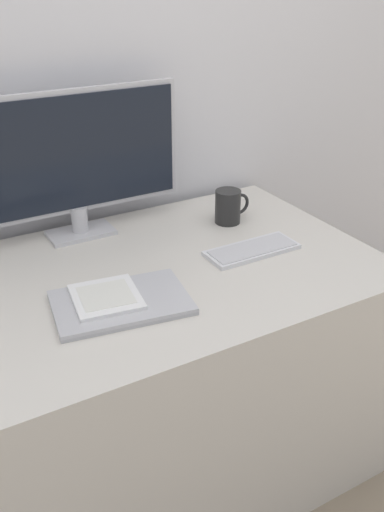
% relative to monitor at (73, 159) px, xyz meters
% --- Properties ---
extents(ground_plane, '(10.00, 10.00, 0.00)m').
position_rel_monitor_xyz_m(ground_plane, '(0.08, -0.44, -0.94)').
color(ground_plane, gray).
extents(wall_back, '(3.60, 0.05, 2.40)m').
position_rel_monitor_xyz_m(wall_back, '(0.08, 0.14, 0.26)').
color(wall_back, silver).
rests_on(wall_back, ground_plane).
extents(desk, '(1.22, 0.77, 0.71)m').
position_rel_monitor_xyz_m(desk, '(0.08, -0.31, -0.59)').
color(desk, beige).
rests_on(desk, ground_plane).
extents(monitor, '(0.64, 0.11, 0.42)m').
position_rel_monitor_xyz_m(monitor, '(0.00, 0.00, 0.00)').
color(monitor, '#B7B7BC').
rests_on(monitor, desk).
extents(keyboard, '(0.27, 0.11, 0.01)m').
position_rel_monitor_xyz_m(keyboard, '(0.38, -0.35, -0.23)').
color(keyboard, silver).
rests_on(keyboard, desk).
extents(laptop, '(0.35, 0.25, 0.02)m').
position_rel_monitor_xyz_m(laptop, '(-0.05, -0.42, -0.22)').
color(laptop, '#A3A3A8').
rests_on(laptop, desk).
extents(ereader, '(0.18, 0.18, 0.01)m').
position_rel_monitor_xyz_m(ereader, '(-0.08, -0.40, -0.21)').
color(ereader, white).
rests_on(ereader, laptop).
extents(coffee_mug, '(0.12, 0.08, 0.10)m').
position_rel_monitor_xyz_m(coffee_mug, '(0.43, -0.14, -0.18)').
color(coffee_mug, black).
rests_on(coffee_mug, desk).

